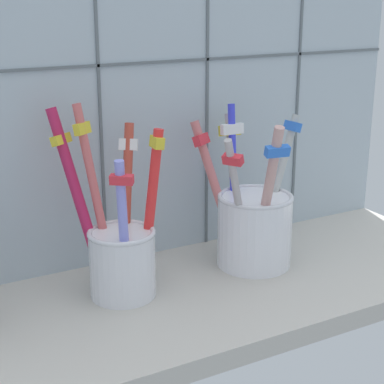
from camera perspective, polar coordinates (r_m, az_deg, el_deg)
name	(u,v)px	position (r cm, az deg, el deg)	size (l,w,h in cm)	color
counter_slab	(205,298)	(65.84, 1.20, -9.46)	(64.00, 22.00, 2.00)	#BCB7AD
tile_wall_back	(151,73)	(69.73, -3.71, 10.63)	(64.00, 2.20, 45.00)	#B2C1CC
toothbrush_cup_left	(120,249)	(62.82, -6.47, -5.10)	(9.96, 9.43, 18.89)	white
toothbrush_cup_right	(253,223)	(69.55, 5.52, -2.78)	(12.08, 12.47, 17.37)	white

